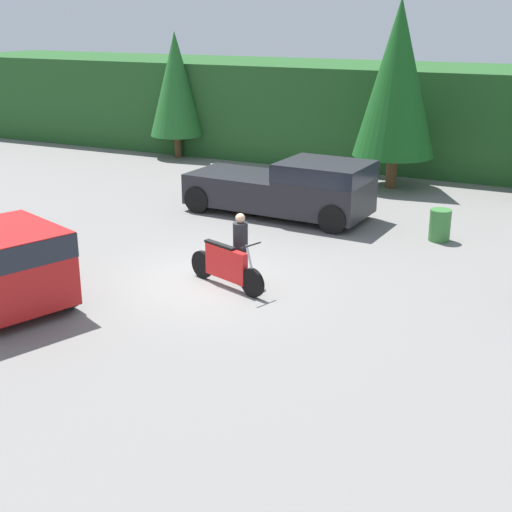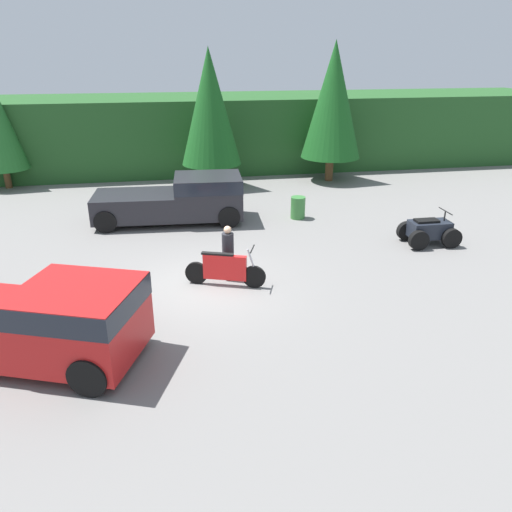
{
  "view_description": "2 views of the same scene",
  "coord_description": "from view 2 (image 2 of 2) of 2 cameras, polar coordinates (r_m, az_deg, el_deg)",
  "views": [
    {
      "loc": [
        7.82,
        -13.47,
        5.98
      ],
      "look_at": [
        1.45,
        -0.27,
        0.95
      ],
      "focal_mm": 50.0,
      "sensor_mm": 36.0,
      "label": 1
    },
    {
      "loc": [
        -0.84,
        -13.01,
        6.34
      ],
      "look_at": [
        1.45,
        -0.27,
        0.95
      ],
      "focal_mm": 35.0,
      "sensor_mm": 36.0,
      "label": 2
    }
  ],
  "objects": [
    {
      "name": "ground_plane",
      "position": [
        14.5,
        -5.84,
        -3.45
      ],
      "size": [
        80.0,
        80.0,
        0.0
      ],
      "primitive_type": "plane",
      "color": "slate"
    },
    {
      "name": "hillside_backdrop",
      "position": [
        29.36,
        -8.67,
        13.77
      ],
      "size": [
        44.0,
        6.0,
        3.92
      ],
      "color": "#235123",
      "rests_on": "ground_plane"
    },
    {
      "name": "tree_mid_left",
      "position": [
        24.38,
        -5.29,
        16.55
      ],
      "size": [
        2.85,
        2.85,
        6.48
      ],
      "color": "brown",
      "rests_on": "ground_plane"
    },
    {
      "name": "tree_mid_right",
      "position": [
        25.91,
        8.8,
        17.14
      ],
      "size": [
        2.98,
        2.98,
        6.78
      ],
      "color": "brown",
      "rests_on": "ground_plane"
    },
    {
      "name": "pickup_truck_red",
      "position": [
        11.77,
        -23.54,
        -6.67
      ],
      "size": [
        5.71,
        3.9,
        1.8
      ],
      "rotation": [
        0.0,
        0.0,
        -0.36
      ],
      "color": "red",
      "rests_on": "ground_plane"
    },
    {
      "name": "pickup_truck_second",
      "position": [
        19.83,
        -8.48,
        6.62
      ],
      "size": [
        5.81,
        2.57,
        1.8
      ],
      "rotation": [
        0.0,
        0.0,
        -0.06
      ],
      "color": "#232328",
      "rests_on": "ground_plane"
    },
    {
      "name": "dirt_bike",
      "position": [
        14.29,
        -3.56,
        -1.55
      ],
      "size": [
        2.26,
        1.0,
        1.21
      ],
      "rotation": [
        0.0,
        0.0,
        -0.34
      ],
      "color": "black",
      "rests_on": "ground_plane"
    },
    {
      "name": "quad_atv",
      "position": [
        18.4,
        19.16,
        2.7
      ],
      "size": [
        1.9,
        1.18,
        1.19
      ],
      "rotation": [
        0.0,
        0.0,
        -0.01
      ],
      "color": "black",
      "rests_on": "ground_plane"
    },
    {
      "name": "rider_person",
      "position": [
        14.54,
        -3.22,
        0.61
      ],
      "size": [
        0.39,
        0.39,
        1.66
      ],
      "rotation": [
        0.0,
        0.0,
        -0.13
      ],
      "color": "black",
      "rests_on": "ground_plane"
    },
    {
      "name": "steel_barrel",
      "position": [
        20.18,
        4.81,
        5.53
      ],
      "size": [
        0.58,
        0.58,
        0.88
      ],
      "color": "#387A38",
      "rests_on": "ground_plane"
    }
  ]
}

